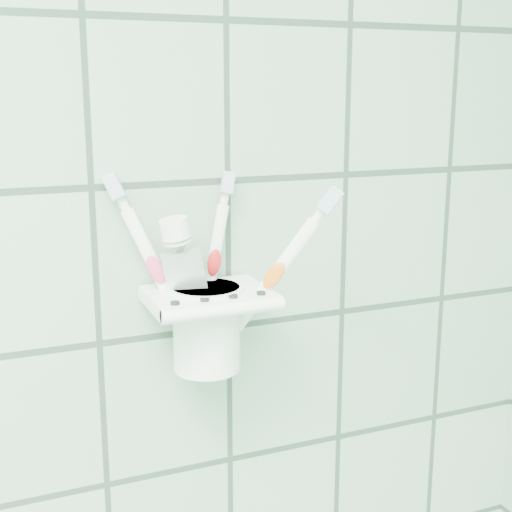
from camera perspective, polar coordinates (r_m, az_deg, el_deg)
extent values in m
cube|color=white|center=(0.74, -4.76, -3.28)|extent=(0.05, 0.02, 0.03)
cube|color=white|center=(0.70, -3.84, -3.31)|extent=(0.12, 0.09, 0.01)
cylinder|color=white|center=(0.66, -2.58, -4.35)|extent=(0.12, 0.01, 0.01)
cylinder|color=black|center=(0.66, -6.49, -3.79)|extent=(0.01, 0.01, 0.00)
cylinder|color=black|center=(0.67, -4.13, -3.53)|extent=(0.01, 0.01, 0.00)
cylinder|color=black|center=(0.68, -1.83, -3.27)|extent=(0.01, 0.01, 0.00)
cylinder|color=black|center=(0.69, 0.40, -3.01)|extent=(0.01, 0.01, 0.00)
cylinder|color=white|center=(0.72, -3.98, -5.77)|extent=(0.07, 0.07, 0.09)
cylinder|color=white|center=(0.71, -4.03, -2.69)|extent=(0.08, 0.08, 0.01)
cylinder|color=black|center=(0.71, -4.03, -2.61)|extent=(0.06, 0.06, 0.00)
cylinder|color=white|center=(0.70, -4.38, -1.95)|extent=(0.08, 0.05, 0.16)
cylinder|color=white|center=(0.68, -4.52, 5.81)|extent=(0.02, 0.02, 0.03)
cube|color=silver|center=(0.67, -4.38, 6.96)|extent=(0.02, 0.02, 0.03)
cube|color=white|center=(0.68, -4.57, 7.02)|extent=(0.02, 0.01, 0.03)
ellipsoid|color=#D83F72|center=(0.69, -4.26, -0.43)|extent=(0.03, 0.01, 0.03)
cylinder|color=white|center=(0.72, -4.79, -2.06)|extent=(0.05, 0.03, 0.16)
cylinder|color=white|center=(0.70, -4.92, 4.90)|extent=(0.01, 0.01, 0.02)
cube|color=silver|center=(0.69, -4.80, 5.93)|extent=(0.02, 0.01, 0.02)
cube|color=white|center=(0.70, -4.97, 5.99)|extent=(0.02, 0.01, 0.03)
ellipsoid|color=red|center=(0.71, -4.68, -0.69)|extent=(0.02, 0.01, 0.03)
cylinder|color=white|center=(0.71, -3.53, -1.50)|extent=(0.11, 0.06, 0.15)
cylinder|color=white|center=(0.69, -3.65, 6.39)|extent=(0.02, 0.02, 0.03)
cube|color=silver|center=(0.68, -3.49, 7.57)|extent=(0.03, 0.02, 0.03)
cube|color=white|center=(0.69, -3.70, 7.62)|extent=(0.02, 0.02, 0.03)
ellipsoid|color=orange|center=(0.70, -3.40, 0.05)|extent=(0.03, 0.02, 0.03)
cube|color=silver|center=(0.72, -4.45, -3.65)|extent=(0.06, 0.03, 0.12)
cube|color=silver|center=(0.73, -4.37, -7.76)|extent=(0.04, 0.01, 0.02)
cone|color=silver|center=(0.70, -4.54, 1.26)|extent=(0.04, 0.04, 0.03)
cylinder|color=white|center=(0.70, -4.56, 2.47)|extent=(0.04, 0.03, 0.03)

